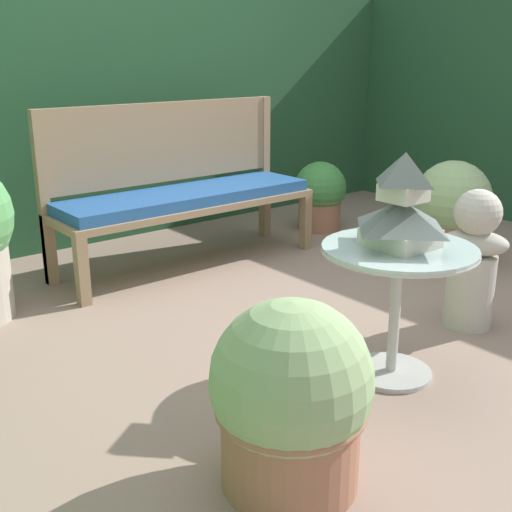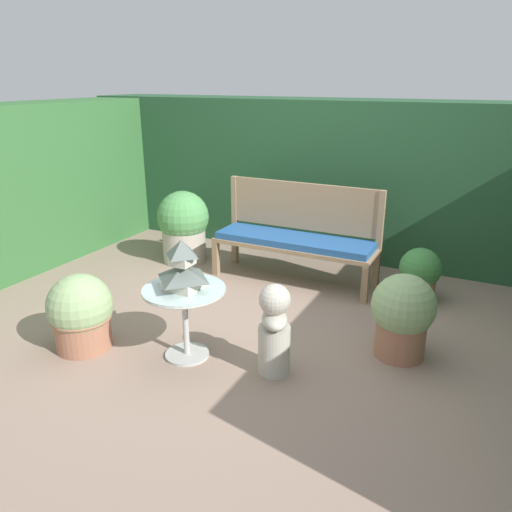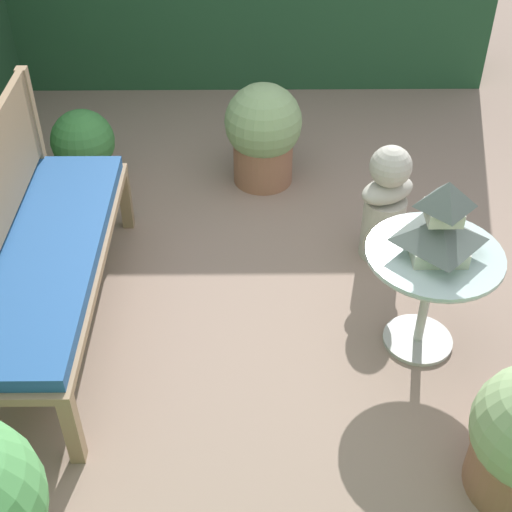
{
  "view_description": "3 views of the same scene",
  "coord_description": "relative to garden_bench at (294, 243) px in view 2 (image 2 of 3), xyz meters",
  "views": [
    {
      "loc": [
        -2.1,
        -2.1,
        1.26
      ],
      "look_at": [
        -0.28,
        0.12,
        0.35
      ],
      "focal_mm": 45.0,
      "sensor_mm": 36.0,
      "label": 1
    },
    {
      "loc": [
        1.75,
        -3.32,
        1.97
      ],
      "look_at": [
        -0.14,
        0.46,
        0.45
      ],
      "focal_mm": 35.0,
      "sensor_mm": 36.0,
      "label": 2
    },
    {
      "loc": [
        -2.55,
        0.17,
        2.48
      ],
      "look_at": [
        -0.04,
        0.15,
        0.42
      ],
      "focal_mm": 50.0,
      "sensor_mm": 36.0,
      "label": 3
    }
  ],
  "objects": [
    {
      "name": "patio_table",
      "position": [
        -0.15,
        -1.71,
        0.03
      ],
      "size": [
        0.6,
        0.6,
        0.55
      ],
      "color": "#B7B7B2",
      "rests_on": "ground"
    },
    {
      "name": "potted_plant_path_edge",
      "position": [
        -0.93,
        -1.96,
        -0.11
      ],
      "size": [
        0.49,
        0.49,
        0.59
      ],
      "color": "#9E664C",
      "rests_on": "ground"
    },
    {
      "name": "potted_plant_patio_mid",
      "position": [
        -1.33,
        0.0,
        0.01
      ],
      "size": [
        0.57,
        0.57,
        0.8
      ],
      "color": "#ADA393",
      "rests_on": "ground"
    },
    {
      "name": "potted_plant_bench_right",
      "position": [
        1.22,
        0.09,
        -0.14
      ],
      "size": [
        0.38,
        0.38,
        0.5
      ],
      "color": "#9E664C",
      "rests_on": "ground"
    },
    {
      "name": "pagoda_birdhouse",
      "position": [
        -0.15,
        -1.71,
        0.3
      ],
      "size": [
        0.31,
        0.31,
        0.36
      ],
      "color": "beige",
      "rests_on": "patio_table"
    },
    {
      "name": "garden_bench",
      "position": [
        0.0,
        0.0,
        0.0
      ],
      "size": [
        1.64,
        0.48,
        0.47
      ],
      "color": "#937556",
      "rests_on": "ground"
    },
    {
      "name": "foliage_hedge_back",
      "position": [
        0.03,
        1.23,
        0.47
      ],
      "size": [
        6.4,
        0.83,
        1.74
      ],
      "primitive_type": "cube",
      "color": "#234C2D",
      "rests_on": "ground"
    },
    {
      "name": "garden_bust",
      "position": [
        0.52,
        -1.62,
        -0.07
      ],
      "size": [
        0.3,
        0.35,
        0.67
      ],
      "rotation": [
        0.0,
        0.0,
        -1.06
      ],
      "color": "#B7B2A3",
      "rests_on": "ground"
    },
    {
      "name": "potted_plant_table_near",
      "position": [
        1.27,
        -0.99,
        -0.07
      ],
      "size": [
        0.47,
        0.47,
        0.64
      ],
      "color": "#9E664C",
      "rests_on": "ground"
    },
    {
      "name": "foliage_hedge_left",
      "position": [
        -2.82,
        -0.94,
        0.46
      ],
      "size": [
        0.7,
        3.5,
        1.72
      ],
      "primitive_type": "cube",
      "color": "#336633",
      "rests_on": "ground"
    },
    {
      "name": "bench_backrest",
      "position": [
        -0.0,
        0.22,
        0.29
      ],
      "size": [
        1.64,
        0.06,
        0.97
      ],
      "color": "#937556",
      "rests_on": "ground"
    },
    {
      "name": "ground",
      "position": [
        0.03,
        -1.09,
        -0.4
      ],
      "size": [
        30.0,
        30.0,
        0.0
      ],
      "primitive_type": "plane",
      "color": "gray"
    }
  ]
}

